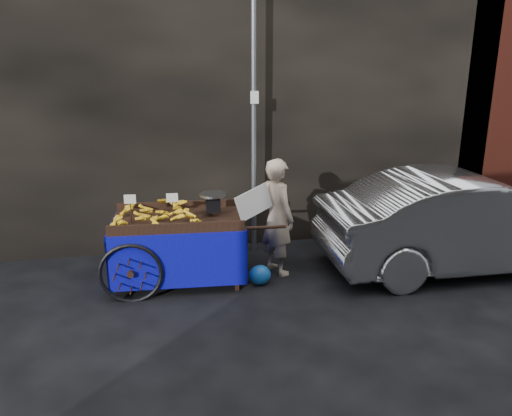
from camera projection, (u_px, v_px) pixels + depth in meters
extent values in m
plane|color=black|center=(252.00, 286.00, 6.72)|extent=(80.00, 80.00, 0.00)
cube|color=black|center=(161.00, 86.00, 8.23)|extent=(11.00, 2.00, 5.00)
cube|color=#591E14|center=(506.00, 83.00, 9.54)|extent=(3.00, 2.00, 5.00)
cylinder|color=slate|center=(254.00, 125.00, 7.42)|extent=(0.08, 0.08, 4.00)
cube|color=white|center=(255.00, 97.00, 7.26)|extent=(0.12, 0.02, 0.18)
cube|color=black|center=(178.00, 221.00, 6.68)|extent=(1.80, 1.21, 0.06)
cube|color=black|center=(178.00, 205.00, 7.14)|extent=(1.71, 0.18, 0.11)
cube|color=black|center=(177.00, 227.00, 6.18)|extent=(1.71, 0.18, 0.11)
cube|color=black|center=(237.00, 260.00, 6.49)|extent=(0.06, 0.06, 0.86)
cube|color=black|center=(231.00, 237.00, 7.31)|extent=(0.06, 0.06, 0.86)
cylinder|color=black|center=(265.00, 227.00, 6.42)|extent=(0.54, 0.09, 0.04)
cylinder|color=black|center=(257.00, 208.00, 7.23)|extent=(0.54, 0.09, 0.04)
torus|color=black|center=(131.00, 274.00, 6.20)|extent=(0.81, 0.12, 0.80)
torus|color=black|center=(139.00, 241.00, 7.30)|extent=(0.81, 0.12, 0.80)
cylinder|color=black|center=(135.00, 256.00, 6.75)|extent=(0.15, 1.20, 0.05)
cube|color=#070883|center=(178.00, 262.00, 6.27)|extent=(1.75, 0.16, 0.73)
cube|color=#070883|center=(180.00, 233.00, 7.31)|extent=(1.75, 0.16, 0.73)
cube|color=#070883|center=(114.00, 249.00, 6.68)|extent=(0.11, 1.11, 0.73)
cube|color=#070883|center=(242.00, 243.00, 6.90)|extent=(0.11, 1.11, 0.73)
cube|color=black|center=(213.00, 205.00, 6.74)|extent=(0.20, 0.17, 0.17)
cylinder|color=silver|center=(213.00, 195.00, 6.70)|extent=(0.39, 0.39, 0.03)
cube|color=white|center=(130.00, 199.00, 6.40)|extent=(0.15, 0.02, 0.12)
cube|color=white|center=(172.00, 198.00, 6.46)|extent=(0.15, 0.02, 0.12)
imported|color=tan|center=(277.00, 217.00, 6.94)|extent=(0.61, 0.71, 1.66)
cube|color=silver|center=(254.00, 202.00, 6.62)|extent=(0.56, 0.20, 0.50)
ellipsoid|color=#1758B1|center=(260.00, 275.00, 6.74)|extent=(0.30, 0.24, 0.27)
imported|color=silver|center=(468.00, 221.00, 7.15)|extent=(4.31, 1.62, 1.41)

